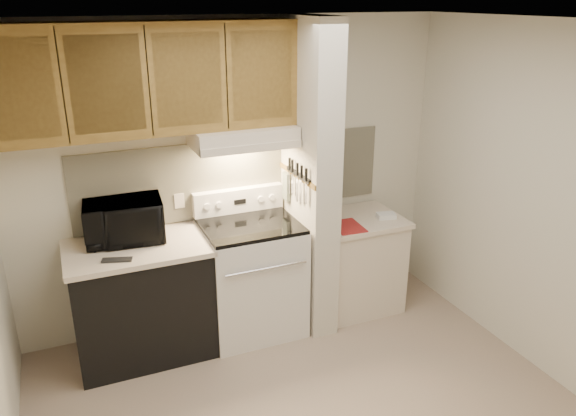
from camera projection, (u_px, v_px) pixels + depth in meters
floor at (311, 415)px, 3.76m from camera, size 3.60×3.60×0.00m
ceiling at (318, 23)px, 2.87m from camera, size 3.60×3.60×0.00m
wall_back at (235, 175)px, 4.60m from camera, size 3.60×2.50×0.02m
wall_right at (543, 204)px, 3.97m from camera, size 0.02×3.00×2.50m
backsplash at (236, 177)px, 4.60m from camera, size 2.60×0.02×0.63m
range_body at (252, 279)px, 4.59m from camera, size 0.76×0.65×0.92m
oven_window at (265, 292)px, 4.30m from camera, size 0.50×0.01×0.30m
oven_handle at (267, 269)px, 4.19m from camera, size 0.65×0.02×0.02m
cooktop at (250, 225)px, 4.42m from camera, size 0.74×0.64×0.03m
range_backguard at (238, 200)px, 4.62m from camera, size 0.76×0.08×0.20m
range_display at (240, 202)px, 4.59m from camera, size 0.10×0.01×0.04m
range_knob_left_outer at (207, 207)px, 4.48m from camera, size 0.05×0.02×0.05m
range_knob_left_inner at (219, 205)px, 4.52m from camera, size 0.05×0.02×0.05m
range_knob_right_inner at (261, 199)px, 4.65m from camera, size 0.05×0.02×0.05m
range_knob_right_outer at (272, 197)px, 4.69m from camera, size 0.05×0.02×0.05m
dishwasher_front at (143, 302)px, 4.28m from camera, size 1.00×0.63×0.87m
left_countertop at (137, 248)px, 4.12m from camera, size 1.04×0.67×0.04m
spoon_rest at (117, 260)px, 3.88m from camera, size 0.21×0.12×0.01m
teal_jar at (138, 227)px, 4.30m from camera, size 0.11×0.11×0.11m
outlet at (179, 201)px, 4.46m from camera, size 0.08×0.01×0.12m
microwave at (124, 221)px, 4.16m from camera, size 0.59×0.43×0.31m
partition_pillar at (310, 180)px, 4.49m from camera, size 0.22×0.70×2.50m
pillar_trim at (296, 175)px, 4.43m from camera, size 0.01×0.70×0.04m
knife_strip at (298, 175)px, 4.37m from camera, size 0.02×0.42×0.04m
knife_blade_a at (306, 194)px, 4.26m from camera, size 0.01×0.03×0.16m
knife_handle_a at (306, 175)px, 4.20m from camera, size 0.02×0.02×0.10m
knife_blade_b at (301, 191)px, 4.35m from camera, size 0.01×0.04×0.18m
knife_handle_b at (302, 172)px, 4.28m from camera, size 0.02×0.02×0.10m
knife_blade_c at (297, 190)px, 4.41m from camera, size 0.01×0.04×0.20m
knife_handle_c at (298, 169)px, 4.34m from camera, size 0.02×0.02×0.10m
knife_blade_d at (293, 184)px, 4.48m from camera, size 0.01×0.04×0.16m
knife_handle_d at (292, 166)px, 4.43m from camera, size 0.02×0.02×0.10m
knife_blade_e at (289, 182)px, 4.55m from camera, size 0.01×0.04×0.18m
knife_handle_e at (290, 164)px, 4.48m from camera, size 0.02×0.02×0.10m
oven_mitt at (286, 186)px, 4.62m from camera, size 0.03×0.10×0.23m
right_cab_base at (355, 264)px, 4.95m from camera, size 0.70×0.60×0.81m
right_countertop at (358, 220)px, 4.80m from camera, size 0.74×0.64×0.04m
red_folder at (348, 226)px, 4.60m from camera, size 0.24×0.32×0.01m
white_box at (386, 216)px, 4.78m from camera, size 0.17×0.14×0.04m
range_hood at (243, 136)px, 4.28m from camera, size 0.78×0.44×0.15m
hood_lip at (252, 148)px, 4.12m from camera, size 0.78×0.04×0.06m
upper_cabinets at (145, 79)px, 3.90m from camera, size 2.18×0.33×0.77m
cab_door_a at (15, 90)px, 3.47m from camera, size 0.46×0.01×0.63m
cab_gap_a at (62, 87)px, 3.57m from camera, size 0.01×0.01×0.73m
cab_door_b at (106, 84)px, 3.67m from camera, size 0.46×0.01×0.63m
cab_gap_b at (149, 82)px, 3.77m from camera, size 0.01×0.01×0.73m
cab_door_c at (189, 80)px, 3.87m from camera, size 0.46×0.01×0.63m
cab_gap_c at (227, 78)px, 3.96m from camera, size 0.01×0.01×0.73m
cab_door_d at (263, 76)px, 4.06m from camera, size 0.46×0.01×0.63m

